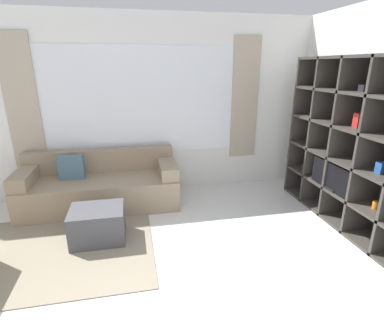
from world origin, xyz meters
TOP-DOWN VIEW (x-y plane):
  - wall_back at (0.00, 3.36)m, footprint 6.60×0.11m
  - wall_right at (2.73, 1.66)m, footprint 0.07×4.52m
  - area_rug at (-1.24, 1.74)m, footprint 2.43×1.63m
  - shelving_unit at (2.51, 1.68)m, footprint 0.43×2.38m
  - couch_main at (-0.67, 2.88)m, footprint 2.18×0.85m
  - ottoman at (-0.63, 1.91)m, footprint 0.61×0.50m

SIDE VIEW (x-z plane):
  - area_rug at x=-1.24m, z-range 0.00..0.01m
  - ottoman at x=-0.63m, z-range 0.00..0.40m
  - couch_main at x=-0.67m, z-range -0.09..0.68m
  - shelving_unit at x=2.51m, z-range -0.01..2.07m
  - wall_right at x=2.73m, z-range 0.00..2.70m
  - wall_back at x=0.00m, z-range 0.01..2.71m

